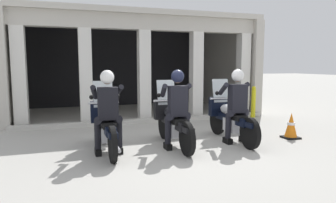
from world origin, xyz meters
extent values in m
plane|color=#A8A59E|center=(0.00, 3.00, 0.00)|extent=(80.00, 80.00, 0.00)
cube|color=black|center=(0.16, 6.95, 1.57)|extent=(7.85, 0.24, 3.14)
cube|color=#BCB7AD|center=(0.16, 3.14, 2.92)|extent=(7.85, 0.36, 0.44)
cube|color=#BCB7AD|center=(0.16, 4.97, 3.22)|extent=(7.85, 4.37, 0.16)
cube|color=#BCB7AD|center=(-3.66, 4.97, 1.57)|extent=(0.30, 4.37, 3.14)
cube|color=#BCB7AD|center=(3.99, 4.97, 1.57)|extent=(0.30, 4.37, 3.14)
cube|color=silver|center=(-3.26, 3.14, 1.35)|extent=(0.35, 0.36, 2.70)
cube|color=silver|center=(-1.55, 3.14, 1.35)|extent=(0.35, 0.36, 2.70)
cube|color=silver|center=(0.16, 3.14, 1.35)|extent=(0.35, 0.36, 2.70)
cube|color=silver|center=(1.87, 3.14, 1.35)|extent=(0.35, 0.36, 2.70)
cube|color=silver|center=(3.59, 3.14, 1.35)|extent=(0.35, 0.36, 2.70)
cube|color=#B7B5AD|center=(0.16, 2.64, 0.06)|extent=(7.45, 0.24, 0.12)
cylinder|color=black|center=(-1.36, 0.67, 0.32)|extent=(0.09, 0.64, 0.64)
cylinder|color=black|center=(-1.36, -0.73, 0.32)|extent=(0.09, 0.64, 0.64)
cube|color=black|center=(-1.36, 0.67, 0.53)|extent=(0.14, 0.44, 0.08)
cube|color=silver|center=(-1.36, -0.08, 0.37)|extent=(0.28, 0.44, 0.28)
cube|color=black|center=(-1.36, -0.03, 0.50)|extent=(0.18, 1.24, 0.16)
ellipsoid|color=#1E2338|center=(-1.36, 0.19, 0.68)|extent=(0.26, 0.48, 0.22)
cube|color=black|center=(-1.36, -0.21, 0.57)|extent=(0.24, 0.52, 0.10)
cube|color=black|center=(-1.36, -0.67, 0.50)|extent=(0.16, 0.48, 0.10)
cylinder|color=silver|center=(-1.36, 0.61, 0.56)|extent=(0.05, 0.24, 0.53)
cube|color=black|center=(-1.36, 0.55, 0.70)|extent=(0.52, 0.16, 0.44)
sphere|color=silver|center=(-1.36, 0.65, 0.72)|extent=(0.18, 0.18, 0.18)
cube|color=silver|center=(-1.36, 0.53, 1.07)|extent=(0.40, 0.14, 0.54)
cylinder|color=silver|center=(-1.36, 0.45, 0.90)|extent=(0.62, 0.04, 0.04)
cylinder|color=silver|center=(-1.24, -0.43, 0.18)|extent=(0.07, 0.55, 0.07)
cube|color=black|center=(-1.36, -0.23, 0.97)|extent=(0.36, 0.22, 0.60)
cube|color=#14193F|center=(-1.36, -0.11, 0.99)|extent=(0.05, 0.02, 0.32)
sphere|color=#936B51|center=(-1.36, -0.21, 1.43)|extent=(0.21, 0.21, 0.21)
sphere|color=silver|center=(-1.36, -0.21, 1.46)|extent=(0.26, 0.26, 0.26)
cylinder|color=black|center=(-1.22, -0.21, 0.66)|extent=(0.26, 0.29, 0.17)
cylinder|color=black|center=(-1.16, -0.21, 0.39)|extent=(0.12, 0.12, 0.53)
cube|color=black|center=(-1.16, -0.20, 0.06)|extent=(0.11, 0.26, 0.12)
cylinder|color=black|center=(-1.50, -0.21, 0.66)|extent=(0.26, 0.29, 0.17)
cylinder|color=black|center=(-1.56, -0.21, 0.39)|extent=(0.12, 0.12, 0.53)
cube|color=black|center=(-1.56, -0.20, 0.06)|extent=(0.11, 0.26, 0.12)
cylinder|color=black|center=(-1.14, 0.00, 1.16)|extent=(0.19, 0.48, 0.31)
sphere|color=black|center=(-1.10, 0.21, 1.05)|extent=(0.09, 0.09, 0.09)
cylinder|color=black|center=(-1.58, 0.00, 1.16)|extent=(0.19, 0.48, 0.31)
sphere|color=black|center=(-1.62, 0.21, 1.05)|extent=(0.09, 0.09, 0.09)
cylinder|color=black|center=(0.00, 0.63, 0.32)|extent=(0.09, 0.64, 0.64)
cylinder|color=black|center=(0.00, -0.77, 0.32)|extent=(0.09, 0.64, 0.64)
cube|color=black|center=(0.00, 0.63, 0.53)|extent=(0.14, 0.44, 0.08)
cube|color=silver|center=(0.00, -0.12, 0.37)|extent=(0.28, 0.44, 0.28)
cube|color=black|center=(0.00, -0.07, 0.50)|extent=(0.18, 1.24, 0.16)
ellipsoid|color=black|center=(0.00, 0.15, 0.68)|extent=(0.26, 0.48, 0.22)
cube|color=black|center=(0.00, -0.25, 0.57)|extent=(0.24, 0.52, 0.10)
cube|color=black|center=(0.00, -0.71, 0.50)|extent=(0.16, 0.48, 0.10)
cylinder|color=silver|center=(0.00, 0.57, 0.56)|extent=(0.05, 0.24, 0.53)
cube|color=black|center=(0.00, 0.51, 0.70)|extent=(0.52, 0.16, 0.44)
sphere|color=silver|center=(0.00, 0.61, 0.72)|extent=(0.18, 0.18, 0.18)
cube|color=silver|center=(0.00, 0.49, 1.07)|extent=(0.40, 0.14, 0.54)
cylinder|color=silver|center=(0.00, 0.41, 0.90)|extent=(0.62, 0.04, 0.04)
cylinder|color=silver|center=(0.12, -0.47, 0.18)|extent=(0.07, 0.55, 0.07)
cube|color=black|center=(0.00, -0.27, 0.97)|extent=(0.36, 0.22, 0.60)
cube|color=#591414|center=(0.00, -0.15, 0.99)|extent=(0.05, 0.02, 0.32)
sphere|color=#936B51|center=(0.00, -0.25, 1.43)|extent=(0.21, 0.21, 0.21)
sphere|color=#191E38|center=(0.00, -0.25, 1.46)|extent=(0.26, 0.26, 0.26)
cylinder|color=black|center=(0.14, -0.25, 0.66)|extent=(0.26, 0.29, 0.17)
cylinder|color=black|center=(0.20, -0.25, 0.39)|extent=(0.12, 0.12, 0.53)
cube|color=black|center=(0.20, -0.24, 0.06)|extent=(0.11, 0.26, 0.12)
cylinder|color=black|center=(-0.14, -0.25, 0.66)|extent=(0.26, 0.29, 0.17)
cylinder|color=black|center=(-0.20, -0.25, 0.39)|extent=(0.12, 0.12, 0.53)
cube|color=black|center=(-0.20, -0.24, 0.06)|extent=(0.11, 0.26, 0.12)
cylinder|color=black|center=(0.22, -0.04, 1.16)|extent=(0.19, 0.48, 0.31)
sphere|color=black|center=(0.26, 0.17, 1.05)|extent=(0.09, 0.09, 0.09)
cylinder|color=black|center=(-0.22, -0.04, 1.16)|extent=(0.19, 0.48, 0.31)
sphere|color=black|center=(-0.26, 0.17, 1.05)|extent=(0.09, 0.09, 0.09)
cylinder|color=black|center=(1.36, 0.66, 0.32)|extent=(0.09, 0.64, 0.64)
cylinder|color=black|center=(1.36, -0.74, 0.32)|extent=(0.09, 0.64, 0.64)
cube|color=black|center=(1.36, 0.66, 0.53)|extent=(0.14, 0.44, 0.08)
cube|color=silver|center=(1.36, -0.09, 0.37)|extent=(0.28, 0.44, 0.28)
cube|color=black|center=(1.36, -0.04, 0.50)|extent=(0.18, 1.24, 0.16)
ellipsoid|color=#B2B2B7|center=(1.36, 0.18, 0.68)|extent=(0.26, 0.48, 0.22)
cube|color=black|center=(1.36, -0.22, 0.57)|extent=(0.24, 0.52, 0.10)
cube|color=black|center=(1.36, -0.68, 0.50)|extent=(0.16, 0.48, 0.10)
cylinder|color=silver|center=(1.36, 0.60, 0.56)|extent=(0.05, 0.24, 0.53)
cube|color=black|center=(1.36, 0.54, 0.70)|extent=(0.52, 0.16, 0.44)
sphere|color=silver|center=(1.36, 0.64, 0.72)|extent=(0.18, 0.18, 0.18)
cube|color=silver|center=(1.36, 0.52, 1.07)|extent=(0.40, 0.14, 0.54)
cylinder|color=silver|center=(1.36, 0.44, 0.90)|extent=(0.62, 0.04, 0.04)
cylinder|color=silver|center=(1.48, -0.44, 0.18)|extent=(0.07, 0.55, 0.07)
cube|color=black|center=(1.36, -0.24, 0.97)|extent=(0.36, 0.22, 0.60)
cube|color=#14193F|center=(1.36, -0.12, 0.99)|extent=(0.05, 0.02, 0.32)
sphere|color=tan|center=(1.36, -0.22, 1.43)|extent=(0.21, 0.21, 0.21)
sphere|color=silver|center=(1.36, -0.22, 1.46)|extent=(0.26, 0.26, 0.26)
cylinder|color=black|center=(1.50, -0.22, 0.66)|extent=(0.26, 0.29, 0.17)
cylinder|color=black|center=(1.56, -0.22, 0.39)|extent=(0.12, 0.12, 0.53)
cube|color=black|center=(1.56, -0.21, 0.06)|extent=(0.11, 0.26, 0.12)
cylinder|color=black|center=(1.22, -0.22, 0.66)|extent=(0.26, 0.29, 0.17)
cylinder|color=black|center=(1.16, -0.22, 0.39)|extent=(0.12, 0.12, 0.53)
cube|color=black|center=(1.16, -0.21, 0.06)|extent=(0.11, 0.26, 0.12)
cylinder|color=black|center=(1.58, -0.01, 1.16)|extent=(0.19, 0.48, 0.31)
sphere|color=black|center=(1.62, 0.20, 1.05)|extent=(0.09, 0.09, 0.09)
cylinder|color=black|center=(1.14, -0.01, 1.16)|extent=(0.19, 0.48, 0.31)
sphere|color=black|center=(1.10, 0.20, 1.05)|extent=(0.09, 0.09, 0.09)
cube|color=black|center=(2.77, -0.25, 0.02)|extent=(0.34, 0.34, 0.04)
cone|color=orange|center=(2.77, -0.25, 0.32)|extent=(0.28, 0.28, 0.55)
cylinder|color=white|center=(2.77, -0.25, 0.34)|extent=(0.17, 0.17, 0.06)
cylinder|color=yellow|center=(3.59, 2.47, 0.45)|extent=(0.14, 0.14, 0.90)
sphere|color=yellow|center=(3.59, 2.47, 0.94)|extent=(0.13, 0.13, 0.13)
camera|label=1|loc=(-2.08, -5.93, 1.68)|focal=32.88mm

